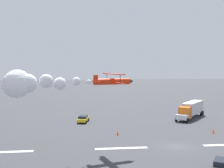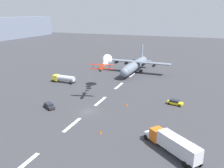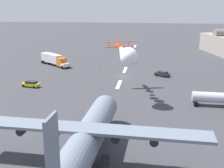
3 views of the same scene
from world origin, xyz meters
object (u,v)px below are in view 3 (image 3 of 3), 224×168
Objects in this scene: semi_truck_orange at (54,59)px; followme_car_yellow at (31,84)px; airport_staff_sedan at (162,74)px; traffic_cone_far at (87,81)px; traffic_cone_near at (100,67)px; stunt_biplane_red at (128,55)px; fuel_tanker_truck at (216,98)px; cargo_transport_plane at (88,136)px.

followme_car_yellow is at bearing 5.82° from semi_truck_orange.
airport_staff_sedan is 22.31m from traffic_cone_far.
followme_car_yellow reaches higher than traffic_cone_near.
stunt_biplane_red is at bearing 19.97° from traffic_cone_near.
traffic_cone_far is (-13.92, -30.28, -1.37)m from fuel_tanker_truck.
fuel_tanker_truck is at bearing 89.34° from stunt_biplane_red.
airport_staff_sedan is at bearing -156.67° from fuel_tanker_truck.
airport_staff_sedan reaches higher than traffic_cone_far.
cargo_transport_plane is at bearing -41.59° from fuel_tanker_truck.
followme_car_yellow is (-32.18, -21.93, -2.57)m from cargo_transport_plane.
cargo_transport_plane reaches higher than followme_car_yellow.
traffic_cone_near is 1.00× the size of traffic_cone_far.
followme_car_yellow is 1.04× the size of airport_staff_sedan.
followme_car_yellow is 14.33m from traffic_cone_far.
followme_car_yellow is at bearing -29.73° from traffic_cone_near.
traffic_cone_near is at bearing -171.49° from cargo_transport_plane.
airport_staff_sedan is (-23.40, 8.13, -9.36)m from stunt_biplane_red.
cargo_transport_plane reaches higher than airport_staff_sedan.
traffic_cone_near is 17.88m from traffic_cone_far.
followme_car_yellow is at bearing -145.73° from cargo_transport_plane.
semi_truck_orange is 57.05m from fuel_tanker_truck.
fuel_tanker_truck is 12.38× the size of traffic_cone_far.
traffic_cone_near is at bearing -112.66° from airport_staff_sedan.
fuel_tanker_truck reaches higher than followme_car_yellow.
fuel_tanker_truck is (33.78, 45.97, -0.37)m from semi_truck_orange.
fuel_tanker_truck is 12.38× the size of traffic_cone_near.
airport_staff_sedan is (-47.74, 11.24, -2.57)m from cargo_transport_plane.
cargo_transport_plane is at bearing -7.28° from stunt_biplane_red.
fuel_tanker_truck is at bearing 79.48° from followme_car_yellow.
semi_truck_orange is 37.23m from airport_staff_sedan.
stunt_biplane_red reaches higher than fuel_tanker_truck.
followme_car_yellow is (25.73, 2.62, -1.30)m from semi_truck_orange.
airport_staff_sedan is at bearing 166.76° from cargo_transport_plane.
stunt_biplane_red is 1.51× the size of semi_truck_orange.
fuel_tanker_truck is 43.59m from traffic_cone_near.
followme_car_yellow and airport_staff_sedan have the same top height.
followme_car_yellow is 6.36× the size of traffic_cone_far.
semi_truck_orange reaches higher than traffic_cone_near.
cargo_transport_plane reaches higher than traffic_cone_near.
cargo_transport_plane is 39.18m from traffic_cone_far.
stunt_biplane_red is 1.99× the size of fuel_tanker_truck.
stunt_biplane_red is 35.00m from traffic_cone_near.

